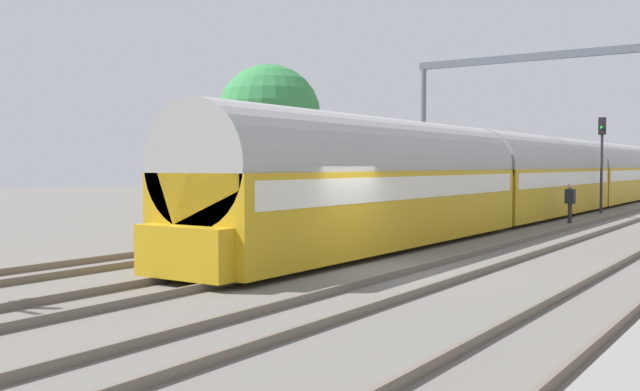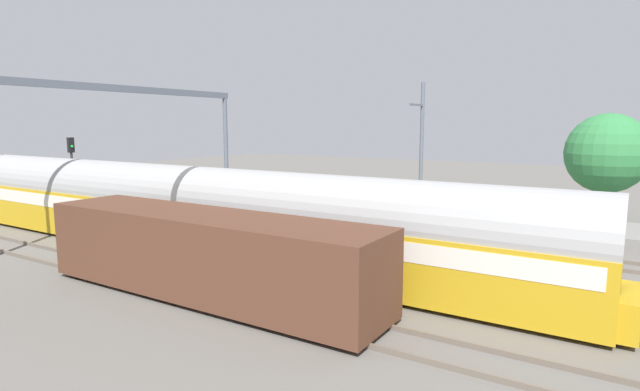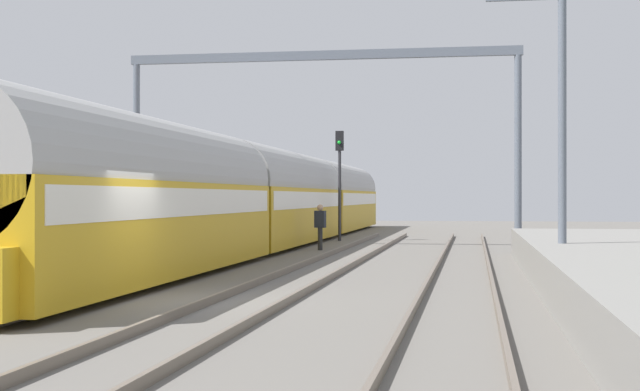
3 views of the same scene
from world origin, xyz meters
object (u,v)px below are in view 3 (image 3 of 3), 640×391
at_px(freight_car, 59,216).
at_px(catenary_gantry, 321,101).
at_px(railway_signal_far, 340,171).
at_px(person_crossing, 320,223).
at_px(passenger_train, 279,198).

height_order(freight_car, catenary_gantry, catenary_gantry).
bearing_deg(railway_signal_far, catenary_gantry, -90.03).
xyz_separation_m(person_crossing, railway_signal_far, (-0.34, 7.39, 2.19)).
xyz_separation_m(freight_car, person_crossing, (6.08, 9.26, -0.44)).
bearing_deg(catenary_gantry, railway_signal_far, 89.97).
bearing_deg(railway_signal_far, freight_car, -109.03).
relative_size(freight_car, railway_signal_far, 2.59).
distance_m(passenger_train, catenary_gantry, 4.45).
height_order(passenger_train, railway_signal_far, railway_signal_far).
bearing_deg(railway_signal_far, person_crossing, -87.40).
xyz_separation_m(passenger_train, railway_signal_far, (1.92, 4.28, 1.24)).
distance_m(passenger_train, railway_signal_far, 4.86).
distance_m(railway_signal_far, catenary_gantry, 5.90).
height_order(person_crossing, catenary_gantry, catenary_gantry).
distance_m(freight_car, person_crossing, 11.09).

